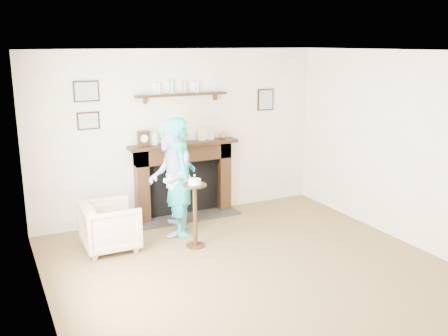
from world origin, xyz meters
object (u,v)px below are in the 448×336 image
Objects in this scene: woman at (182,233)px; pedestal_table at (195,203)px; armchair at (112,249)px; man at (171,233)px.

woman is 1.68× the size of pedestal_table.
armchair is 1.24m from pedestal_table.
armchair is at bearing -54.17° from man.
pedestal_table reaches higher than woman.
man is at bearing -78.78° from armchair.
pedestal_table is at bearing -111.57° from armchair.
pedestal_table is (1.01, -0.40, 0.60)m from armchair.
woman is at bearing 95.05° from man.
woman is (0.14, -0.05, 0.00)m from man.
woman is 0.79m from pedestal_table.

